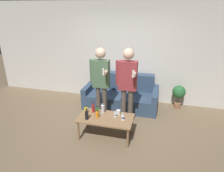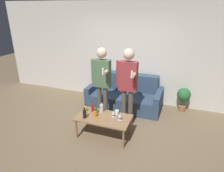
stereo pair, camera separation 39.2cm
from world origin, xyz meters
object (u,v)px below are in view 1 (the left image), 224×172
couch (121,95)px  bottle_orange (87,115)px  person_standing_right (127,81)px  person_standing_left (101,78)px  coffee_table (106,119)px

couch → bottle_orange: couch is taller
person_standing_right → person_standing_left: bearing=176.7°
bottle_orange → person_standing_left: (0.06, 0.78, 0.51)m
person_standing_left → person_standing_right: bearing=-3.3°
couch → person_standing_right: person_standing_right is taller
coffee_table → bottle_orange: size_ratio=4.74×
couch → person_standing_left: person_standing_left is taller
coffee_table → person_standing_left: person_standing_left is taller
coffee_table → couch: bearing=89.1°
coffee_table → bottle_orange: bearing=-156.1°
couch → person_standing_left: 1.16m
couch → bottle_orange: size_ratio=8.27×
person_standing_left → person_standing_right: (0.61, -0.04, 0.01)m
couch → person_standing_left: (-0.31, -0.84, 0.75)m
bottle_orange → person_standing_right: (0.67, 0.75, 0.52)m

